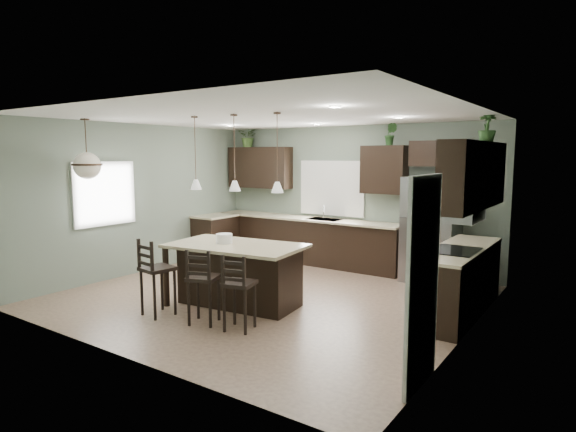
{
  "coord_description": "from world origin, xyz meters",
  "views": [
    {
      "loc": [
        4.42,
        -5.92,
        2.21
      ],
      "look_at": [
        0.1,
        0.4,
        1.25
      ],
      "focal_mm": 30.0,
      "sensor_mm": 36.0,
      "label": 1
    }
  ],
  "objects_px": {
    "kitchen_island": "(236,275)",
    "bar_stool_right": "(239,292)",
    "plant_back_left": "(249,136)",
    "serving_dish": "(224,238)",
    "bar_stool_center": "(204,286)",
    "bar_stool_left": "(158,277)",
    "refrigerator": "(431,230)"
  },
  "relations": [
    {
      "from": "kitchen_island",
      "to": "bar_stool_right",
      "type": "distance_m",
      "value": 1.01
    },
    {
      "from": "kitchen_island",
      "to": "serving_dish",
      "type": "distance_m",
      "value": 0.57
    },
    {
      "from": "kitchen_island",
      "to": "bar_stool_right",
      "type": "xyz_separation_m",
      "value": [
        0.69,
        -0.74,
        0.04
      ]
    },
    {
      "from": "bar_stool_right",
      "to": "bar_stool_left",
      "type": "bearing_deg",
      "value": 174.23
    },
    {
      "from": "kitchen_island",
      "to": "bar_stool_right",
      "type": "bearing_deg",
      "value": -53.74
    },
    {
      "from": "refrigerator",
      "to": "bar_stool_left",
      "type": "bearing_deg",
      "value": -122.49
    },
    {
      "from": "kitchen_island",
      "to": "plant_back_left",
      "type": "xyz_separation_m",
      "value": [
        -2.32,
        3.19,
        2.18
      ]
    },
    {
      "from": "serving_dish",
      "to": "bar_stool_center",
      "type": "bearing_deg",
      "value": -66.71
    },
    {
      "from": "refrigerator",
      "to": "bar_stool_right",
      "type": "height_order",
      "value": "refrigerator"
    },
    {
      "from": "plant_back_left",
      "to": "serving_dish",
      "type": "bearing_deg",
      "value": -56.61
    },
    {
      "from": "refrigerator",
      "to": "serving_dish",
      "type": "height_order",
      "value": "refrigerator"
    },
    {
      "from": "bar_stool_center",
      "to": "kitchen_island",
      "type": "bearing_deg",
      "value": 78.9
    },
    {
      "from": "bar_stool_left",
      "to": "kitchen_island",
      "type": "bearing_deg",
      "value": 64.85
    },
    {
      "from": "bar_stool_left",
      "to": "plant_back_left",
      "type": "bearing_deg",
      "value": 120.43
    },
    {
      "from": "serving_dish",
      "to": "bar_stool_center",
      "type": "height_order",
      "value": "serving_dish"
    },
    {
      "from": "refrigerator",
      "to": "bar_stool_left",
      "type": "xyz_separation_m",
      "value": [
        -2.52,
        -3.96,
        -0.38
      ]
    },
    {
      "from": "refrigerator",
      "to": "plant_back_left",
      "type": "xyz_separation_m",
      "value": [
        -4.23,
        0.17,
        1.72
      ]
    },
    {
      "from": "refrigerator",
      "to": "serving_dish",
      "type": "distance_m",
      "value": 3.71
    },
    {
      "from": "bar_stool_left",
      "to": "bar_stool_right",
      "type": "xyz_separation_m",
      "value": [
        1.3,
        0.2,
        -0.04
      ]
    },
    {
      "from": "bar_stool_right",
      "to": "bar_stool_center",
      "type": "bearing_deg",
      "value": 174.02
    },
    {
      "from": "kitchen_island",
      "to": "bar_stool_center",
      "type": "relative_size",
      "value": 1.92
    },
    {
      "from": "plant_back_left",
      "to": "bar_stool_center",
      "type": "bearing_deg",
      "value": -58.46
    },
    {
      "from": "refrigerator",
      "to": "kitchen_island",
      "type": "relative_size",
      "value": 0.95
    },
    {
      "from": "refrigerator",
      "to": "bar_stool_right",
      "type": "bearing_deg",
      "value": -107.96
    },
    {
      "from": "refrigerator",
      "to": "plant_back_left",
      "type": "relative_size",
      "value": 3.84
    },
    {
      "from": "bar_stool_left",
      "to": "bar_stool_center",
      "type": "height_order",
      "value": "bar_stool_left"
    },
    {
      "from": "bar_stool_left",
      "to": "bar_stool_right",
      "type": "distance_m",
      "value": 1.32
    },
    {
      "from": "serving_dish",
      "to": "plant_back_left",
      "type": "xyz_separation_m",
      "value": [
        -2.12,
        3.21,
        1.65
      ]
    },
    {
      "from": "kitchen_island",
      "to": "plant_back_left",
      "type": "relative_size",
      "value": 4.06
    },
    {
      "from": "bar_stool_left",
      "to": "bar_stool_right",
      "type": "relative_size",
      "value": 1.09
    },
    {
      "from": "bar_stool_center",
      "to": "refrigerator",
      "type": "bearing_deg",
      "value": 44.23
    },
    {
      "from": "refrigerator",
      "to": "bar_stool_right",
      "type": "distance_m",
      "value": 3.98
    }
  ]
}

